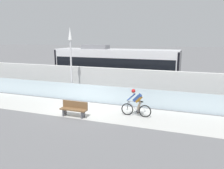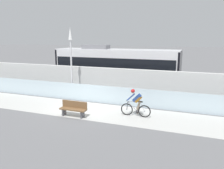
% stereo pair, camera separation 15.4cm
% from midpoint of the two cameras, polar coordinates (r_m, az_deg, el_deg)
% --- Properties ---
extents(ground_plane, '(200.00, 200.00, 0.00)m').
position_cam_midpoint_polar(ground_plane, '(14.65, -7.50, -6.21)').
color(ground_plane, slate).
extents(bike_path_deck, '(32.00, 3.20, 0.01)m').
position_cam_midpoint_polar(bike_path_deck, '(14.65, -7.50, -6.19)').
color(bike_path_deck, beige).
rests_on(bike_path_deck, ground).
extents(glass_parapet, '(32.00, 0.05, 1.23)m').
position_cam_midpoint_polar(glass_parapet, '(16.07, -4.46, -2.25)').
color(glass_parapet, silver).
rests_on(glass_parapet, ground).
extents(concrete_barrier_wall, '(32.00, 0.36, 2.21)m').
position_cam_midpoint_polar(concrete_barrier_wall, '(17.57, -2.00, 0.65)').
color(concrete_barrier_wall, silver).
rests_on(concrete_barrier_wall, ground).
extents(tram_rail_near, '(32.00, 0.08, 0.01)m').
position_cam_midpoint_polar(tram_rail_near, '(20.06, 0.75, -1.15)').
color(tram_rail_near, '#595654').
rests_on(tram_rail_near, ground).
extents(tram_rail_far, '(32.00, 0.08, 0.01)m').
position_cam_midpoint_polar(tram_rail_far, '(21.39, 2.06, -0.34)').
color(tram_rail_far, '#595654').
rests_on(tram_rail_far, ground).
extents(tram, '(11.06, 2.54, 3.81)m').
position_cam_midpoint_polar(tram, '(20.42, 1.25, 4.46)').
color(tram, silver).
rests_on(tram, ground).
extents(cyclist_on_bike, '(1.77, 0.58, 1.61)m').
position_cam_midpoint_polar(cyclist_on_bike, '(13.17, 6.32, -4.70)').
color(cyclist_on_bike, black).
rests_on(cyclist_on_bike, ground).
extents(lamp_post_antenna, '(0.28, 0.28, 5.20)m').
position_cam_midpoint_polar(lamp_post_antenna, '(16.77, -9.99, 7.48)').
color(lamp_post_antenna, gray).
rests_on(lamp_post_antenna, ground).
extents(bench, '(1.60, 0.45, 0.89)m').
position_cam_midpoint_polar(bench, '(13.33, -9.27, -5.95)').
color(bench, brown).
rests_on(bench, ground).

